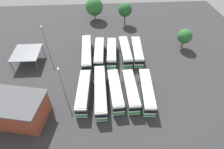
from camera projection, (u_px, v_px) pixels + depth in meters
The scene contains 18 objects.
ground_plane at pixel (114, 74), 50.13m from camera, with size 95.44×95.44×0.00m, color #333335.
bus_row0_slot0 at pixel (146, 91), 43.35m from camera, with size 12.65×3.51×3.48m.
bus_row0_slot1 at pixel (131, 90), 43.47m from camera, with size 11.74×2.83×3.48m.
bus_row0_slot2 at pixel (115, 91), 43.43m from camera, with size 11.94×3.21×3.48m.
bus_row0_slot3 at pixel (100, 91), 43.32m from camera, with size 14.81×2.72×3.48m.
bus_row0_slot4 at pixel (84, 92), 43.10m from camera, with size 12.34×3.28×3.48m.
bus_row1_slot0 at pixel (137, 51), 54.71m from camera, with size 11.95×3.29×3.48m.
bus_row1_slot1 at pixel (125, 51), 54.68m from camera, with size 12.20×2.84×3.48m.
bus_row1_slot2 at pixel (112, 53), 54.28m from camera, with size 11.68×3.44×3.48m.
bus_row1_slot3 at pixel (99, 53), 54.16m from camera, with size 12.35×3.21×3.48m.
bus_row1_slot4 at pixel (87, 53), 54.15m from camera, with size 14.86×3.07×3.48m.
depot_building at pixel (18, 110), 38.04m from camera, with size 10.02×12.93×6.04m.
maintenance_shelter at pixel (26, 53), 51.68m from camera, with size 8.32×7.50×3.57m.
lamp_post_mid_lot at pixel (61, 81), 41.79m from camera, with size 0.56×0.28×8.55m.
lamp_post_by_building at pixel (45, 40), 52.93m from camera, with size 0.56×0.28×9.74m.
tree_northwest at pixel (94, 7), 69.79m from camera, with size 6.65×6.65×8.48m.
tree_north_edge at pixel (185, 36), 56.37m from camera, with size 4.47×4.47×6.49m.
tree_northeast at pixel (125, 10), 66.70m from camera, with size 4.97×4.97×8.12m.
Camera 1 is at (-36.12, 2.86, 34.66)m, focal length 29.26 mm.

